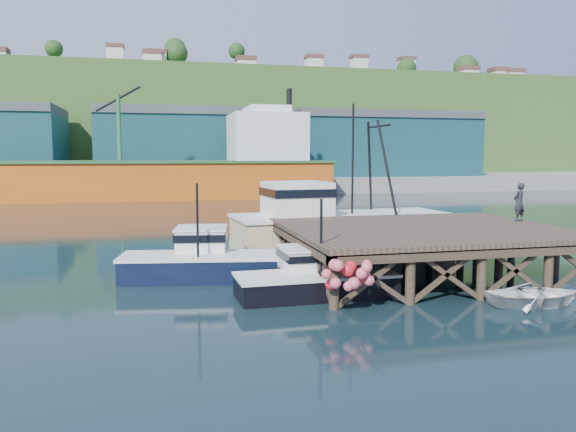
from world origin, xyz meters
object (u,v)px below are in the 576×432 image
object	(u,v)px
trawler	(338,221)
dockworker	(519,202)
boat_black	(314,277)
boat_navy	(200,259)
dinghy	(536,295)

from	to	relation	value
trawler	dockworker	xyz separation A→B (m)	(7.19, -5.76, 1.39)
boat_black	trawler	distance (m)	10.02
dockworker	trawler	bearing A→B (deg)	-60.88
boat_navy	boat_black	world-z (taller)	boat_navy
dinghy	trawler	bearing A→B (deg)	18.88
boat_navy	dinghy	world-z (taller)	boat_navy
boat_navy	trawler	xyz separation A→B (m)	(7.99, 5.14, 0.83)
boat_black	dockworker	distance (m)	11.95
dinghy	dockworker	world-z (taller)	dockworker
dockworker	boat_black	bearing A→B (deg)	-5.50
boat_black	trawler	size ratio (longest dim) A/B	0.49
boat_navy	trawler	distance (m)	9.54
dinghy	dockworker	xyz separation A→B (m)	(3.96, 6.61, 2.69)
trawler	dinghy	xyz separation A→B (m)	(3.23, -12.38, -1.30)
boat_black	dockworker	xyz separation A→B (m)	(11.22, 3.36, 2.37)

